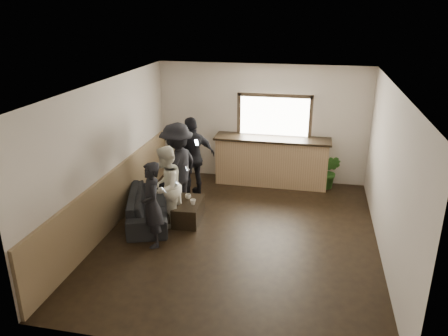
% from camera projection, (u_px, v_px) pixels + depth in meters
% --- Properties ---
extents(ground, '(5.00, 6.00, 0.01)m').
position_uv_depth(ground, '(239.00, 235.00, 8.16)').
color(ground, black).
extents(room_shell, '(5.01, 6.01, 2.80)m').
position_uv_depth(room_shell, '(200.00, 159.00, 7.79)').
color(room_shell, silver).
rests_on(room_shell, ground).
extents(bar_counter, '(2.70, 0.68, 2.13)m').
position_uv_depth(bar_counter, '(272.00, 158.00, 10.35)').
color(bar_counter, tan).
rests_on(bar_counter, ground).
extents(sofa, '(1.33, 2.07, 0.56)m').
position_uv_depth(sofa, '(149.00, 206.00, 8.72)').
color(sofa, black).
rests_on(sofa, ground).
extents(coffee_table, '(0.54, 0.92, 0.40)m').
position_uv_depth(coffee_table, '(189.00, 211.00, 8.68)').
color(coffee_table, black).
rests_on(coffee_table, ground).
extents(cup_a, '(0.17, 0.17, 0.09)m').
position_uv_depth(cup_a, '(188.00, 196.00, 8.75)').
color(cup_a, silver).
rests_on(cup_a, coffee_table).
extents(cup_b, '(0.15, 0.15, 0.10)m').
position_uv_depth(cup_b, '(193.00, 202.00, 8.50)').
color(cup_b, silver).
rests_on(cup_b, coffee_table).
extents(potted_plant, '(0.56, 0.51, 0.83)m').
position_uv_depth(potted_plant, '(330.00, 172.00, 10.13)').
color(potted_plant, '#2D6623').
rests_on(potted_plant, ground).
extents(person_a, '(0.61, 0.68, 1.56)m').
position_uv_depth(person_a, '(152.00, 205.00, 7.60)').
color(person_a, black).
rests_on(person_a, ground).
extents(person_b, '(0.66, 0.82, 1.60)m').
position_uv_depth(person_b, '(166.00, 187.00, 8.28)').
color(person_b, white).
rests_on(person_b, ground).
extents(person_c, '(0.96, 1.33, 1.86)m').
position_uv_depth(person_c, '(177.00, 167.00, 8.92)').
color(person_c, black).
rests_on(person_c, ground).
extents(person_d, '(1.09, 1.03, 1.81)m').
position_uv_depth(person_d, '(193.00, 158.00, 9.58)').
color(person_d, black).
rests_on(person_d, ground).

